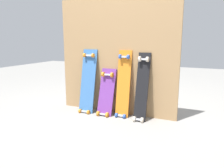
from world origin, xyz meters
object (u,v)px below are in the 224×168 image
skateboard_blue (88,84)px  skateboard_orange (123,86)px  skateboard_black (142,89)px  skateboard_purple (106,94)px

skateboard_blue → skateboard_orange: bearing=2.6°
skateboard_black → skateboard_purple: bearing=-179.4°
skateboard_blue → skateboard_black: 0.82m
skateboard_purple → skateboard_black: 0.53m
skateboard_purple → skateboard_orange: (0.24, 0.04, 0.13)m
skateboard_blue → skateboard_purple: 0.33m
skateboard_blue → skateboard_orange: 0.54m
skateboard_purple → skateboard_black: skateboard_black is taller
skateboard_blue → skateboard_black: skateboard_blue is taller
skateboard_orange → skateboard_purple: bearing=-171.6°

